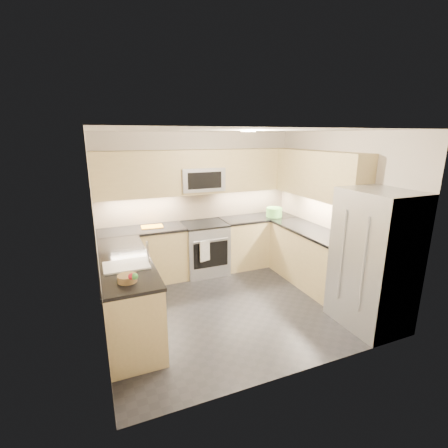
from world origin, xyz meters
The scene contains 35 objects.
floor centered at (0.00, 0.00, 0.00)m, with size 3.60×3.20×0.00m, color #242429.
ceiling centered at (0.00, 0.00, 2.50)m, with size 3.60×3.20×0.02m, color beige.
wall_back centered at (0.00, 1.60, 1.25)m, with size 3.60×0.02×2.50m, color beige.
wall_front centered at (0.00, -1.60, 1.25)m, with size 3.60×0.02×2.50m, color beige.
wall_left centered at (-1.80, 0.00, 1.25)m, with size 0.02×3.20×2.50m, color beige.
wall_right centered at (1.80, 0.00, 1.25)m, with size 0.02×3.20×2.50m, color beige.
base_cab_back_left centered at (-1.09, 1.30, 0.45)m, with size 1.42×0.60×0.90m, color tan.
base_cab_back_right centered at (1.09, 1.30, 0.45)m, with size 1.42×0.60×0.90m, color tan.
base_cab_right centered at (1.50, 0.15, 0.45)m, with size 0.60×1.70×0.90m, color tan.
base_cab_peninsula centered at (-1.50, 0.00, 0.45)m, with size 0.60×2.00×0.90m, color tan.
countertop_back_left centered at (-1.09, 1.30, 0.92)m, with size 1.42×0.63×0.04m, color black.
countertop_back_right centered at (1.09, 1.30, 0.92)m, with size 1.42×0.63×0.04m, color black.
countertop_right centered at (1.50, 0.15, 0.92)m, with size 0.63×1.70×0.04m, color black.
countertop_peninsula centered at (-1.50, 0.00, 0.92)m, with size 0.63×2.00×0.04m, color black.
upper_cab_back centered at (0.00, 1.43, 1.83)m, with size 3.60×0.35×0.75m, color tan.
upper_cab_right centered at (1.62, 0.28, 1.83)m, with size 0.35×1.95×0.75m, color tan.
backsplash_back centered at (0.00, 1.60, 1.20)m, with size 3.60×0.01×0.51m, color #C5AD8E.
backsplash_right centered at (1.80, 0.45, 1.20)m, with size 0.01×2.30×0.51m, color #C5AD8E.
gas_range centered at (0.00, 1.28, 0.46)m, with size 0.76×0.65×0.91m, color #A0A3A8.
range_cooktop centered at (0.00, 1.28, 0.92)m, with size 0.76×0.65×0.03m, color black.
oven_door_glass centered at (0.00, 0.95, 0.45)m, with size 0.62×0.02×0.45m, color black.
oven_handle centered at (0.00, 0.93, 0.72)m, with size 0.02×0.02×0.60m, color #B2B5BA.
microwave centered at (0.00, 1.40, 1.70)m, with size 0.76×0.40×0.40m, color #999BA1.
microwave_door centered at (0.00, 1.20, 1.70)m, with size 0.60×0.01×0.28m, color black.
refrigerator centered at (1.45, -1.15, 0.90)m, with size 0.70×0.90×1.80m, color #A4A8AC.
fridge_handle_left centered at (1.08, -1.33, 0.95)m, with size 0.02×0.02×1.20m, color #B2B5BA.
fridge_handle_right centered at (1.08, -0.97, 0.95)m, with size 0.02×0.02×1.20m, color #B2B5BA.
sink_basin centered at (-1.50, -0.25, 0.88)m, with size 0.52×0.38×0.16m, color white.
faucet centered at (-1.24, -0.25, 1.08)m, with size 0.03×0.03×0.28m, color silver.
utensil_bowl centered at (1.38, 1.19, 1.03)m, with size 0.30×0.30×0.17m, color #59AA48.
cutting_board centered at (-0.90, 1.35, 0.95)m, with size 0.36×0.25×0.01m, color orange.
fruit_basket centered at (-1.54, -0.69, 0.98)m, with size 0.20×0.20×0.07m, color olive.
fruit_apple centered at (-1.51, -0.83, 1.05)m, with size 0.07×0.07×0.07m, color #AA1325.
fruit_pear centered at (-1.48, -0.85, 1.05)m, with size 0.07×0.07×0.07m, color green.
dish_towel_check centered at (-0.12, 0.91, 0.55)m, with size 0.19×0.02×0.37m, color silver.
Camera 1 is at (-1.79, -3.99, 2.43)m, focal length 26.00 mm.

